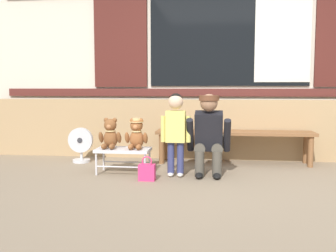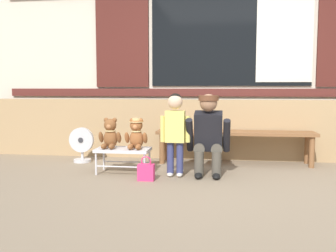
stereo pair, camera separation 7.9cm
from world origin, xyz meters
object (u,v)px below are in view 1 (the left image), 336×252
object	(u,v)px
floor_fan	(81,145)
adult_crouching	(209,134)
wooden_bench_long	(234,136)
small_display_bench	(123,151)
child_standing	(176,125)
teddy_bear_plain	(110,135)
teddy_bear_with_hat	(136,134)
handbag_on_ground	(147,172)

from	to	relation	value
floor_fan	adult_crouching	bearing A→B (deg)	-17.72
wooden_bench_long	adult_crouching	world-z (taller)	adult_crouching
small_display_bench	wooden_bench_long	bearing A→B (deg)	30.18
small_display_bench	child_standing	world-z (taller)	child_standing
teddy_bear_plain	teddy_bear_with_hat	xyz separation A→B (m)	(0.32, 0.00, 0.01)
small_display_bench	floor_fan	bearing A→B (deg)	142.05
small_display_bench	handbag_on_ground	world-z (taller)	small_display_bench
child_standing	teddy_bear_with_hat	bearing A→B (deg)	169.18
adult_crouching	floor_fan	xyz separation A→B (m)	(-1.76, 0.56, -0.24)
wooden_bench_long	teddy_bear_with_hat	bearing A→B (deg)	-146.63
child_standing	adult_crouching	xyz separation A→B (m)	(0.38, 0.10, -0.11)
teddy_bear_plain	small_display_bench	bearing A→B (deg)	-0.51
teddy_bear_plain	teddy_bear_with_hat	distance (m)	0.32
teddy_bear_plain	adult_crouching	xyz separation A→B (m)	(1.18, 0.01, 0.02)
small_display_bench	teddy_bear_plain	size ratio (longest dim) A/B	1.76
small_display_bench	adult_crouching	world-z (taller)	adult_crouching
wooden_bench_long	teddy_bear_with_hat	distance (m)	1.41
teddy_bear_with_hat	teddy_bear_plain	bearing A→B (deg)	-179.87
teddy_bear_plain	floor_fan	size ratio (longest dim) A/B	0.76
adult_crouching	floor_fan	distance (m)	1.87
child_standing	adult_crouching	world-z (taller)	child_standing
floor_fan	teddy_bear_with_hat	bearing A→B (deg)	-32.57
child_standing	adult_crouching	size ratio (longest dim) A/B	1.01
wooden_bench_long	small_display_bench	xyz separation A→B (m)	(-1.34, -0.78, -0.11)
handbag_on_ground	floor_fan	size ratio (longest dim) A/B	0.57
wooden_bench_long	adult_crouching	bearing A→B (deg)	-112.52
floor_fan	small_display_bench	bearing A→B (deg)	-37.95
teddy_bear_with_hat	floor_fan	distance (m)	1.09
small_display_bench	adult_crouching	size ratio (longest dim) A/B	0.67
child_standing	small_display_bench	bearing A→B (deg)	172.04
wooden_bench_long	small_display_bench	world-z (taller)	wooden_bench_long
teddy_bear_with_hat	floor_fan	world-z (taller)	teddy_bear_with_hat
adult_crouching	wooden_bench_long	bearing A→B (deg)	67.48
wooden_bench_long	handbag_on_ground	distance (m)	1.51
small_display_bench	adult_crouching	xyz separation A→B (m)	(1.02, 0.01, 0.21)
teddy_bear_with_hat	adult_crouching	size ratio (longest dim) A/B	0.38
handbag_on_ground	teddy_bear_with_hat	bearing A→B (deg)	119.22
teddy_bear_plain	floor_fan	world-z (taller)	teddy_bear_plain
wooden_bench_long	handbag_on_ground	size ratio (longest dim) A/B	7.72
teddy_bear_plain	adult_crouching	size ratio (longest dim) A/B	0.38
adult_crouching	handbag_on_ground	size ratio (longest dim) A/B	3.49
handbag_on_ground	wooden_bench_long	bearing A→B (deg)	48.11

